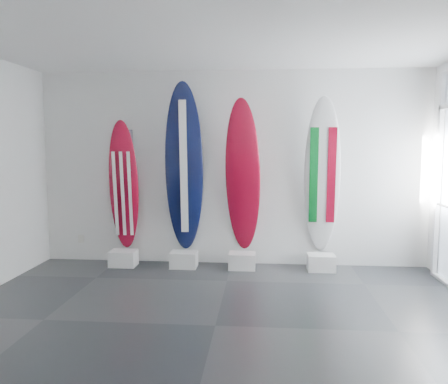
# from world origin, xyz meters

# --- Properties ---
(floor) EXTENTS (6.00, 6.00, 0.00)m
(floor) POSITION_xyz_m (0.00, 0.00, 0.00)
(floor) COLOR black
(floor) RESTS_ON ground
(ceiling) EXTENTS (6.00, 6.00, 0.00)m
(ceiling) POSITION_xyz_m (0.00, 0.00, 3.00)
(ceiling) COLOR white
(ceiling) RESTS_ON wall_back
(wall_back) EXTENTS (6.00, 0.00, 6.00)m
(wall_back) POSITION_xyz_m (0.00, 2.50, 1.50)
(wall_back) COLOR white
(wall_back) RESTS_ON ground
(wall_front) EXTENTS (6.00, 0.00, 6.00)m
(wall_front) POSITION_xyz_m (0.00, -2.50, 1.50)
(wall_front) COLOR white
(wall_front) RESTS_ON ground
(display_block_usa) EXTENTS (0.40, 0.30, 0.24)m
(display_block_usa) POSITION_xyz_m (-1.66, 2.18, 0.12)
(display_block_usa) COLOR white
(display_block_usa) RESTS_ON floor
(surfboard_usa) EXTENTS (0.47, 0.34, 2.01)m
(surfboard_usa) POSITION_xyz_m (-1.66, 2.28, 1.24)
(surfboard_usa) COLOR maroon
(surfboard_usa) RESTS_ON display_block_usa
(display_block_navy) EXTENTS (0.40, 0.30, 0.24)m
(display_block_navy) POSITION_xyz_m (-0.71, 2.18, 0.12)
(display_block_navy) COLOR white
(display_block_navy) RESTS_ON floor
(surfboard_navy) EXTENTS (0.59, 0.34, 2.57)m
(surfboard_navy) POSITION_xyz_m (-0.71, 2.28, 1.52)
(surfboard_navy) COLOR black
(surfboard_navy) RESTS_ON display_block_navy
(display_block_swiss) EXTENTS (0.40, 0.30, 0.24)m
(display_block_swiss) POSITION_xyz_m (0.18, 2.18, 0.12)
(display_block_swiss) COLOR white
(display_block_swiss) RESTS_ON floor
(surfboard_swiss) EXTENTS (0.58, 0.53, 2.32)m
(surfboard_swiss) POSITION_xyz_m (0.18, 2.28, 1.39)
(surfboard_swiss) COLOR maroon
(surfboard_swiss) RESTS_ON display_block_swiss
(display_block_italy) EXTENTS (0.40, 0.30, 0.24)m
(display_block_italy) POSITION_xyz_m (1.36, 2.18, 0.12)
(display_block_italy) COLOR white
(display_block_italy) RESTS_ON floor
(surfboard_italy) EXTENTS (0.58, 0.51, 2.34)m
(surfboard_italy) POSITION_xyz_m (1.36, 2.28, 1.40)
(surfboard_italy) COLOR white
(surfboard_italy) RESTS_ON display_block_italy
(wall_outlet) EXTENTS (0.09, 0.02, 0.13)m
(wall_outlet) POSITION_xyz_m (-2.45, 2.48, 0.35)
(wall_outlet) COLOR silver
(wall_outlet) RESTS_ON wall_back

